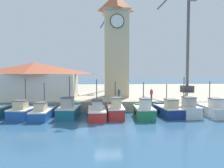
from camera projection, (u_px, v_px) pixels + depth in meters
ground_plane at (108, 128)px, 19.93m from camera, size 300.00×300.00×0.00m
quay_wharf at (104, 92)px, 47.66m from camera, size 120.00×40.00×1.33m
fishing_boat_left_outer at (24, 112)px, 24.12m from camera, size 2.55×4.37×4.45m
fishing_boat_left_inner at (43, 112)px, 24.16m from camera, size 1.98×5.00×3.91m
fishing_boat_mid_left at (69, 110)px, 24.67m from camera, size 2.37×4.40×4.60m
fishing_boat_center at (97, 112)px, 24.04m from camera, size 2.10×5.15×4.30m
fishing_boat_mid_right at (116, 110)px, 24.63m from camera, size 1.90×4.53×4.05m
fishing_boat_right_inner at (144, 111)px, 24.35m from camera, size 2.13×4.18×3.98m
fishing_boat_right_outer at (168, 110)px, 25.39m from camera, size 2.48×4.82×3.67m
fishing_boat_far_right at (186, 109)px, 25.28m from camera, size 2.33×4.42×4.53m
fishing_boat_end_right at (212, 109)px, 25.48m from camera, size 2.13×5.06×4.06m
clock_tower at (116, 43)px, 33.42m from camera, size 4.08×4.08×17.34m
warehouse_left at (35, 80)px, 30.73m from camera, size 11.88×6.58×5.12m
port_crane_near at (187, 48)px, 41.44m from camera, size 5.30×8.81×21.80m
port_crane_far at (113, 58)px, 48.91m from camera, size 4.07×8.41×18.57m
dock_worker_near_tower at (151, 94)px, 28.65m from camera, size 0.34×0.22×1.62m
dock_worker_along_quay at (119, 94)px, 29.04m from camera, size 0.34×0.22×1.62m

